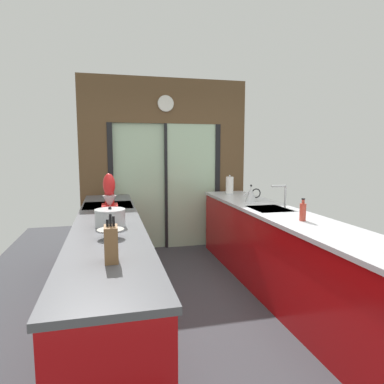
% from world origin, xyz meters
% --- Properties ---
extents(ground_plane, '(5.04, 7.60, 0.02)m').
position_xyz_m(ground_plane, '(0.00, 0.60, -0.01)').
color(ground_plane, '#38383D').
extents(back_wall_unit, '(2.64, 0.12, 2.70)m').
position_xyz_m(back_wall_unit, '(0.00, 2.40, 1.52)').
color(back_wall_unit, brown).
rests_on(back_wall_unit, ground_plane).
extents(left_counter_run, '(0.62, 3.80, 0.92)m').
position_xyz_m(left_counter_run, '(-0.91, 0.13, 0.47)').
color(left_counter_run, '#AD0C0F').
rests_on(left_counter_run, ground_plane).
extents(right_counter_run, '(0.62, 3.80, 0.92)m').
position_xyz_m(right_counter_run, '(0.91, 0.30, 0.46)').
color(right_counter_run, '#AD0C0F').
rests_on(right_counter_run, ground_plane).
extents(sink_faucet, '(0.19, 0.02, 0.27)m').
position_xyz_m(sink_faucet, '(1.06, 0.55, 1.10)').
color(sink_faucet, '#B7BABC').
rests_on(sink_faucet, right_counter_run).
extents(oven_range, '(0.60, 0.60, 0.92)m').
position_xyz_m(oven_range, '(-0.91, 1.25, 0.46)').
color(oven_range, black).
rests_on(oven_range, ground_plane).
extents(mixing_bowl_near, '(0.21, 0.21, 0.07)m').
position_xyz_m(mixing_bowl_near, '(-0.89, -0.36, 0.96)').
color(mixing_bowl_near, gray).
rests_on(mixing_bowl_near, left_counter_run).
extents(mixing_bowl_far, '(0.15, 0.15, 0.06)m').
position_xyz_m(mixing_bowl_far, '(-0.89, 0.45, 0.95)').
color(mixing_bowl_far, silver).
rests_on(mixing_bowl_far, left_counter_run).
extents(knife_block, '(0.08, 0.14, 0.29)m').
position_xyz_m(knife_block, '(-0.89, -0.92, 1.03)').
color(knife_block, brown).
rests_on(knife_block, left_counter_run).
extents(stand_mixer, '(0.17, 0.27, 0.42)m').
position_xyz_m(stand_mixer, '(-0.89, 0.77, 1.08)').
color(stand_mixer, red).
rests_on(stand_mixer, left_counter_run).
extents(stock_pot, '(0.27, 0.27, 0.18)m').
position_xyz_m(stock_pot, '(-0.89, 0.06, 1.00)').
color(stock_pot, '#B7BABC').
rests_on(stock_pot, left_counter_run).
extents(kettle, '(0.24, 0.15, 0.23)m').
position_xyz_m(kettle, '(0.89, 1.07, 1.02)').
color(kettle, '#B7BABC').
rests_on(kettle, right_counter_run).
extents(soap_bottle_far, '(0.06, 0.06, 0.22)m').
position_xyz_m(soap_bottle_far, '(0.89, -0.14, 1.01)').
color(soap_bottle_far, '#B23D2D').
rests_on(soap_bottle_far, right_counter_run).
extents(paper_towel_roll, '(0.13, 0.13, 0.29)m').
position_xyz_m(paper_towel_roll, '(0.89, 1.86, 1.05)').
color(paper_towel_roll, '#B7BABC').
rests_on(paper_towel_roll, right_counter_run).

